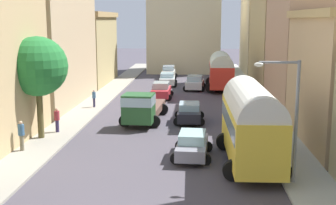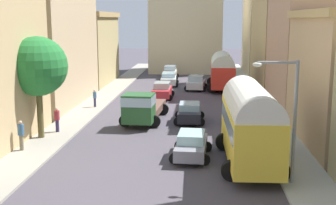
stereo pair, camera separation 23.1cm
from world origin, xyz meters
The scene contains 23 objects.
ground_plane centered at (0.00, 27.00, 0.00)m, with size 154.00×154.00×0.00m, color #45414A.
sidewalk_left centered at (-7.25, 27.00, 0.07)m, with size 2.50×70.00×0.14m, color gray.
sidewalk_right centered at (7.25, 27.00, 0.07)m, with size 2.50×70.00×0.14m, color #A8ADA5.
building_left_2 centered at (-10.52, 25.29, 6.06)m, with size 4.44×14.01×12.07m.
building_left_3 centered at (-10.83, 38.62, 4.22)m, with size 5.13×11.76×8.39m.
building_right_2 centered at (11.39, 25.03, 6.53)m, with size 5.78×11.01×13.05m.
building_right_3 centered at (11.02, 37.80, 6.99)m, with size 5.55×13.48×13.92m.
building_right_4 centered at (10.80, 51.36, 5.64)m, with size 4.59×11.88×11.27m.
distant_church centered at (0.00, 51.54, 8.10)m, with size 10.45×7.57×21.83m.
parked_bus_0 centered at (4.84, 9.48, 2.36)m, with size 3.39×8.28×4.25m.
parked_bus_1 centered at (4.55, 35.32, 2.17)m, with size 3.41×8.04×3.96m.
cargo_truck_0 centered at (-1.99, 18.48, 1.25)m, with size 3.25×7.48×2.44m.
car_0 centered at (-1.49, 29.16, 0.79)m, with size 2.28×4.18×1.59m.
car_1 centered at (-1.48, 37.60, 0.75)m, with size 2.41×4.09×1.46m.
car_2 centered at (-1.71, 43.62, 0.84)m, with size 2.18×4.09×1.70m.
car_3 centered at (1.76, 10.39, 0.73)m, with size 2.33×4.04×1.44m.
car_4 centered at (1.43, 19.10, 0.74)m, with size 2.29×3.84×1.46m.
car_5 centered at (1.73, 34.74, 0.79)m, with size 2.55×3.92×1.58m.
pedestrian_0 centered at (-7.33, 15.02, 1.01)m, with size 0.38×0.38×1.77m.
pedestrian_1 centered at (-6.83, 23.73, 0.95)m, with size 0.32×0.32×1.65m.
pedestrian_2 centered at (-8.02, 10.65, 1.07)m, with size 0.48×0.48×1.88m.
streetlamp_near centered at (6.18, 6.52, 3.56)m, with size 2.07×0.28×5.80m.
roadside_tree_1 centered at (-7.90, 13.52, 4.67)m, with size 3.73×3.73×6.57m.
Camera 1 is at (2.01, -13.65, 7.58)m, focal length 48.03 mm.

